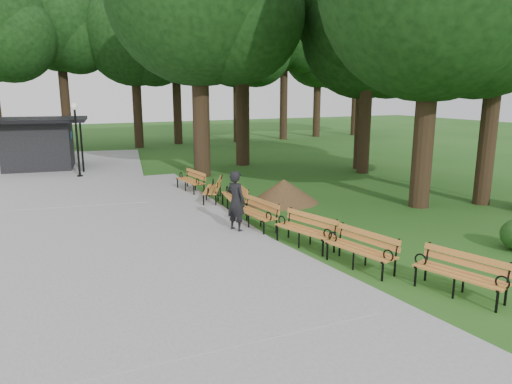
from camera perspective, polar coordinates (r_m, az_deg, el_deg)
name	(u,v)px	position (r m, az deg, el deg)	size (l,w,h in m)	color
ground	(271,236)	(13.34, 1.89, -5.38)	(100.00, 100.00, 0.00)	#1E4F16
path	(111,225)	(14.95, -17.42, -3.88)	(12.00, 38.00, 0.06)	gray
person	(236,201)	(13.54, -2.47, -1.14)	(0.66, 0.43, 1.81)	black
kiosk	(38,144)	(26.85, -25.14, 5.37)	(4.26, 3.71, 2.67)	black
lamp_post	(76,125)	(23.43, -21.24, 7.67)	(0.32, 0.32, 3.49)	black
dirt_mound	(284,191)	(17.08, 3.41, 0.11)	(2.25, 2.25, 0.89)	#47301C
bench_0	(460,275)	(10.32, 23.70, -9.30)	(1.90, 0.64, 0.88)	#C9772E
bench_1	(360,250)	(11.14, 12.64, -6.94)	(1.90, 0.64, 0.88)	#C9772E
bench_2	(305,230)	(12.39, 6.01, -4.72)	(1.90, 0.64, 0.88)	#C9772E
bench_3	(255,214)	(13.98, -0.15, -2.66)	(1.90, 0.64, 0.88)	#C9772E
bench_4	(234,197)	(16.10, -2.75, -0.66)	(1.90, 0.64, 0.88)	#C9772E
bench_5	(212,190)	(17.43, -5.41, 0.31)	(1.90, 0.64, 0.88)	#C9772E
bench_6	(190,181)	(19.18, -8.08, 1.35)	(1.90, 0.64, 0.88)	#C9772E
lawn_tree_1	(370,16)	(23.99, 13.81, 20.22)	(5.96, 5.96, 10.51)	black
lawn_tree_5	(364,36)	(25.15, 13.16, 18.12)	(6.26, 6.26, 9.88)	black
tree_backdrop	(206,35)	(37.09, -6.10, 18.59)	(36.30, 9.26, 16.25)	black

